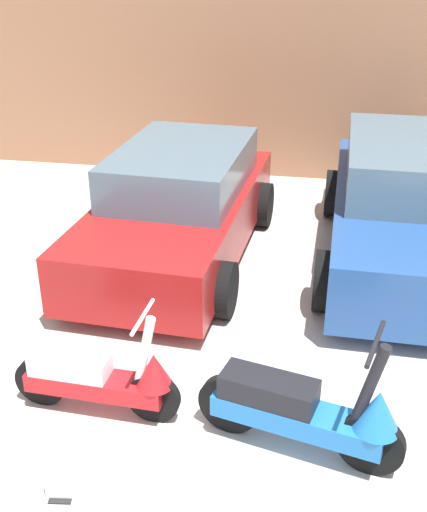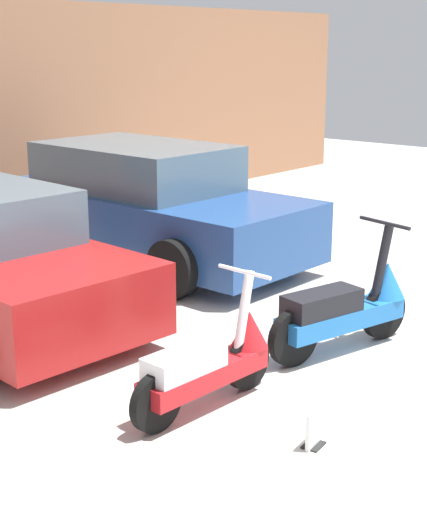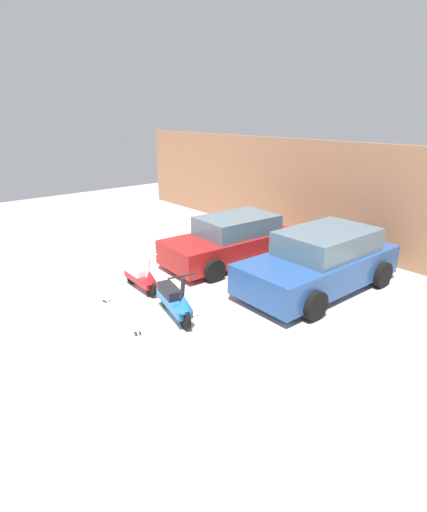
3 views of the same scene
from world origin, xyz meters
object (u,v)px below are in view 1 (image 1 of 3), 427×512
at_px(scooter_front_left, 102,377).
at_px(car_rear_left, 179,207).
at_px(scooter_front_right, 307,410).
at_px(placard_near_left_scooter, 59,486).
at_px(car_rear_center, 411,206).

xyz_separation_m(scooter_front_left, car_rear_left, (-0.05, 2.98, 0.28)).
distance_m(scooter_front_right, car_rear_left, 3.57).
height_order(scooter_front_left, car_rear_left, car_rear_left).
bearing_deg(placard_near_left_scooter, car_rear_left, 90.69).
xyz_separation_m(car_rear_center, placard_near_left_scooter, (-2.65, -4.27, -0.57)).
distance_m(scooter_front_left, scooter_front_right, 1.64).
height_order(car_rear_center, placard_near_left_scooter, car_rear_center).
distance_m(scooter_front_right, car_rear_center, 3.67).
bearing_deg(placard_near_left_scooter, car_rear_center, 58.14).
height_order(car_rear_left, placard_near_left_scooter, car_rear_left).
height_order(scooter_front_left, scooter_front_right, scooter_front_right).
relative_size(scooter_front_left, car_rear_center, 0.33).
distance_m(scooter_front_right, placard_near_left_scooter, 1.83).
xyz_separation_m(scooter_front_left, scooter_front_right, (1.63, -0.17, 0.05)).
relative_size(scooter_front_right, placard_near_left_scooter, 6.02).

